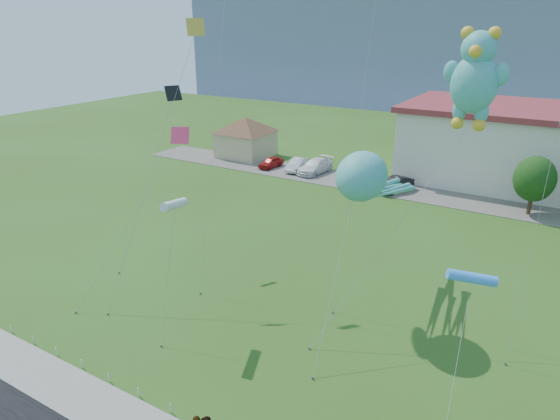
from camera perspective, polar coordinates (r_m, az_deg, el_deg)
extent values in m
plane|color=#314F16|center=(24.99, -8.42, -20.97)|extent=(160.00, 160.00, 0.00)
cube|color=#59544C|center=(53.19, 15.94, 1.90)|extent=(70.00, 6.00, 0.06)
cube|color=slate|center=(134.64, 26.95, 16.99)|extent=(160.00, 50.00, 25.00)
cube|color=tan|center=(65.22, -3.93, 7.52)|extent=(6.00, 6.00, 3.20)
pyramid|color=brown|center=(64.69, -3.98, 9.68)|extent=(9.20, 9.20, 1.80)
cylinder|color=white|center=(32.75, -28.37, -11.85)|extent=(0.05, 0.05, 0.50)
cylinder|color=white|center=(31.23, -26.39, -13.13)|extent=(0.05, 0.05, 0.50)
cylinder|color=white|center=(29.76, -24.18, -14.51)|extent=(0.05, 0.05, 0.50)
cylinder|color=white|center=(28.36, -21.72, -16.02)|extent=(0.05, 0.05, 0.50)
cylinder|color=white|center=(27.03, -18.97, -17.64)|extent=(0.05, 0.05, 0.50)
cylinder|color=white|center=(25.79, -15.88, -19.38)|extent=(0.05, 0.05, 0.50)
cylinder|color=white|center=(24.64, -12.42, -21.23)|extent=(0.05, 0.05, 0.50)
cylinder|color=#3F2B19|center=(50.50, 26.66, 0.71)|extent=(0.36, 0.36, 2.20)
ellipsoid|color=#14380F|center=(49.84, 27.09, 3.19)|extent=(3.60, 3.60, 4.14)
imported|color=#A41714|center=(59.98, -1.03, 5.48)|extent=(1.86, 3.78, 1.24)
imported|color=silver|center=(58.71, 1.99, 5.21)|extent=(1.96, 4.39, 1.40)
imported|color=white|center=(57.92, 4.05, 5.03)|extent=(2.79, 5.61, 1.57)
imported|color=#1B3696|center=(54.70, 8.96, 3.75)|extent=(2.13, 4.13, 1.34)
imported|color=black|center=(52.72, 13.03, 2.88)|extent=(2.97, 4.71, 1.47)
ellipsoid|color=teal|center=(27.85, 9.32, 3.84)|extent=(2.75, 3.58, 2.75)
sphere|color=white|center=(26.99, 7.53, 4.04)|extent=(0.43, 0.43, 0.43)
sphere|color=white|center=(26.64, 9.46, 3.70)|extent=(0.43, 0.43, 0.43)
cylinder|color=slate|center=(25.99, 3.75, -18.59)|extent=(0.10, 0.10, 0.16)
cylinder|color=gray|center=(26.15, 6.21, -8.14)|extent=(0.77, 5.88, 7.61)
ellipsoid|color=teal|center=(28.67, 21.30, 13.24)|extent=(2.43, 2.07, 3.04)
sphere|color=teal|center=(28.53, 21.78, 16.77)|extent=(1.78, 1.78, 1.78)
sphere|color=gold|center=(28.63, 20.64, 18.43)|extent=(0.66, 0.66, 0.66)
sphere|color=gold|center=(28.40, 23.34, 18.07)|extent=(0.66, 0.66, 0.66)
sphere|color=gold|center=(27.80, 21.46, 16.54)|extent=(0.66, 0.66, 0.66)
ellipsoid|color=teal|center=(28.85, 19.01, 14.69)|extent=(0.84, 0.60, 1.18)
ellipsoid|color=teal|center=(28.43, 23.91, 13.99)|extent=(0.84, 0.60, 1.18)
ellipsoid|color=teal|center=(28.96, 19.83, 10.66)|extent=(0.75, 0.66, 1.22)
ellipsoid|color=teal|center=(28.76, 22.04, 10.32)|extent=(0.75, 0.66, 1.22)
sphere|color=gold|center=(28.89, 19.59, 9.34)|extent=(0.66, 0.66, 0.66)
sphere|color=gold|center=(28.69, 21.79, 8.99)|extent=(0.66, 0.66, 0.66)
cylinder|color=slate|center=(27.87, 3.37, -15.48)|extent=(0.10, 0.10, 0.16)
cylinder|color=gray|center=(27.46, 12.33, -3.02)|extent=(5.19, 8.06, 11.07)
cube|color=gold|center=(33.20, -9.64, 19.92)|extent=(1.29, 1.29, 0.86)
cylinder|color=slate|center=(32.31, -19.09, -11.13)|extent=(0.10, 0.10, 0.16)
cylinder|color=gray|center=(31.47, -14.39, 4.52)|extent=(0.84, 8.67, 15.85)
cube|color=#C92C53|center=(31.15, -11.36, 8.37)|extent=(1.29, 1.29, 0.86)
cylinder|color=slate|center=(33.16, -22.32, -10.73)|extent=(0.10, 0.10, 0.16)
cylinder|color=gray|center=(31.58, -16.98, -1.59)|extent=(3.44, 6.60, 9.72)
cylinder|color=silver|center=(27.18, -12.00, 0.61)|extent=(0.50, 2.25, 0.87)
cylinder|color=slate|center=(28.74, -13.42, -14.83)|extent=(0.10, 0.10, 0.16)
cylinder|color=gray|center=(27.74, -12.71, -7.43)|extent=(0.53, 2.42, 7.03)
cylinder|color=#3794FB|center=(24.21, 21.07, -7.24)|extent=(0.50, 2.25, 0.87)
cylinder|color=gray|center=(22.67, 19.27, -17.78)|extent=(0.80, 7.19, 5.41)
cylinder|color=slate|center=(33.06, -9.09, -9.37)|extent=(0.10, 0.10, 0.16)
cylinder|color=gray|center=(31.60, -7.66, 8.01)|extent=(0.77, 5.09, 18.99)
cylinder|color=slate|center=(30.90, 6.07, -11.54)|extent=(0.10, 0.10, 0.16)
cylinder|color=gray|center=(29.61, 9.37, 12.33)|extent=(0.51, 6.69, 24.34)
cube|color=black|center=(36.61, -12.10, 12.93)|extent=(1.29, 1.29, 0.86)
cylinder|color=slate|center=(36.88, -17.91, -6.82)|extent=(0.10, 0.10, 0.16)
cylinder|color=gray|center=(36.17, -15.04, 2.93)|extent=(0.95, 5.84, 11.46)
cylinder|color=slate|center=(29.19, 24.36, -15.71)|extent=(0.10, 0.10, 0.16)
cylinder|color=gray|center=(26.91, 28.55, 4.86)|extent=(0.37, 4.23, 20.32)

